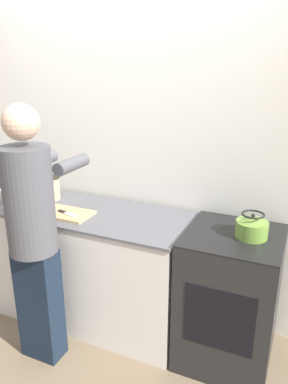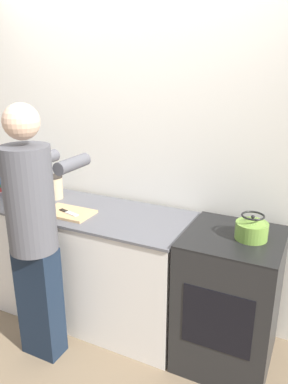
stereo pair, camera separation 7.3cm
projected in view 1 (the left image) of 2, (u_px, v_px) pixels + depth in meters
name	position (u px, v px, depth m)	size (l,w,h in m)	color
ground_plane	(92.00, 345.00, 2.74)	(12.00, 12.00, 0.00)	#7A664C
wall_back	(132.00, 152.00, 2.91)	(8.00, 0.05, 2.60)	silver
counter	(77.00, 261.00, 2.98)	(1.81, 0.66, 0.91)	silver
oven	(229.00, 298.00, 2.50)	(0.60, 0.61, 0.94)	black
person	(33.00, 229.00, 2.37)	(0.35, 0.59, 1.74)	#152131
cutting_board	(67.00, 213.00, 2.71)	(0.37, 0.23, 0.02)	tan
knife	(67.00, 213.00, 2.69)	(0.19, 0.08, 0.01)	silver
kettle	(252.00, 227.00, 2.29)	(0.20, 0.20, 0.16)	olive
bowl_prep	(8.00, 194.00, 3.01)	(0.14, 0.14, 0.09)	silver
canister_jar	(52.00, 188.00, 3.00)	(0.14, 0.14, 0.19)	tan
book_stack	(11.00, 182.00, 3.22)	(0.22, 0.29, 0.15)	maroon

